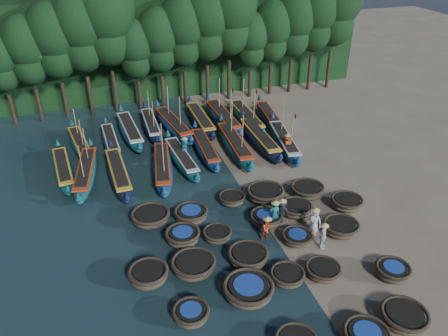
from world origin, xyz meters
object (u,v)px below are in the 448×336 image
object	(u,v)px
coracle_24	(307,190)
fisherman_1	(275,213)
coracle_9	(393,271)
coracle_13	(297,237)
coracle_5	(191,313)
coracle_20	(151,216)
long_boat_4	(181,158)
long_boat_15	(223,118)
coracle_8	(323,270)
coracle_14	(341,227)
long_boat_2	(118,173)
long_boat_8	(284,141)
coracle_18	(296,208)
coracle_4	(404,317)
long_boat_5	(205,148)
fisherman_4	(323,236)
coracle_3	(366,336)
coracle_12	(248,256)
coracle_7	(287,276)
long_boat_12	(151,125)
fisherman_5	(185,148)
fisherman_3	(282,211)
coracle_17	(266,218)
fisherman_2	(267,228)
coracle_10	(148,275)
long_boat_17	(269,117)
long_boat_9	(80,143)
fisherman_0	(314,220)
long_boat_11	(130,131)
long_boat_1	(86,172)
coracle_16	(217,234)
long_boat_6	(235,144)
coracle_19	(347,202)
long_boat_13	(173,124)
long_boat_14	(200,120)
coracle_6	(248,290)
fisherman_6	(287,144)
coracle_11	(194,265)
long_boat_7	(260,138)
coracle_23	(265,193)
coracle_22	(232,198)

from	to	relation	value
coracle_24	fisherman_1	world-z (taller)	fisherman_1
coracle_9	coracle_13	xyz separation A→B (m)	(-3.50, 4.12, -0.06)
coracle_5	coracle_20	bearing A→B (deg)	93.59
long_boat_4	long_boat_15	xyz separation A→B (m)	(5.35, 6.18, 0.10)
coracle_8	coracle_14	bearing A→B (deg)	45.73
long_boat_2	long_boat_8	bearing A→B (deg)	1.75
coracle_18	coracle_4	bearing A→B (deg)	-84.64
long_boat_5	fisherman_4	xyz separation A→B (m)	(3.21, -13.09, 0.37)
coracle_3	coracle_14	size ratio (longest dim) A/B	0.91
long_boat_8	coracle_12	bearing A→B (deg)	-112.71
coracle_7	fisherman_4	distance (m)	3.54
long_boat_4	long_boat_12	bearing A→B (deg)	95.57
fisherman_5	fisherman_3	bearing A→B (deg)	-125.36
coracle_17	fisherman_2	distance (m)	1.64
coracle_10	fisherman_2	size ratio (longest dim) A/B	1.48
long_boat_17	long_boat_2	bearing A→B (deg)	-149.67
long_boat_9	fisherman_0	size ratio (longest dim) A/B	3.75
long_boat_11	fisherman_5	distance (m)	6.38
long_boat_1	fisherman_0	bearing A→B (deg)	-31.54
coracle_16	long_boat_6	xyz separation A→B (m)	(4.68, 10.32, 0.21)
coracle_19	fisherman_4	distance (m)	4.65
long_boat_6	fisherman_5	size ratio (longest dim) A/B	4.62
coracle_8	long_boat_5	distance (m)	15.23
long_boat_9	fisherman_0	xyz separation A→B (m)	(12.89, -15.76, 0.43)
coracle_5	long_boat_1	bearing A→B (deg)	105.38
long_boat_13	fisherman_0	bearing A→B (deg)	-82.41
coracle_5	long_boat_14	bearing A→B (deg)	73.52
coracle_6	coracle_24	distance (m)	10.18
long_boat_2	fisherman_0	size ratio (longest dim) A/B	4.28
coracle_7	long_boat_11	distance (m)	20.71
coracle_12	fisherman_6	distance (m)	13.03
coracle_16	coracle_10	bearing A→B (deg)	-153.99
coracle_11	long_boat_7	distance (m)	15.73
coracle_13	coracle_16	xyz separation A→B (m)	(-4.35, 1.65, 0.03)
long_boat_2	coracle_3	bearing A→B (deg)	-65.28
long_boat_4	fisherman_3	distance (m)	10.08
coracle_3	long_boat_2	distance (m)	19.70
coracle_4	coracle_23	world-z (taller)	coracle_23
coracle_23	fisherman_0	bearing A→B (deg)	-72.23
coracle_22	fisherman_2	distance (m)	4.30
coracle_7	coracle_20	world-z (taller)	coracle_20
coracle_10	fisherman_3	world-z (taller)	fisherman_3
coracle_17	coracle_20	size ratio (longest dim) A/B	0.81
coracle_6	coracle_18	xyz separation A→B (m)	(5.41, 5.69, -0.08)
coracle_7	coracle_3	bearing A→B (deg)	-69.27
coracle_5	coracle_19	distance (m)	13.18
coracle_9	coracle_10	bearing A→B (deg)	163.48
coracle_23	coracle_24	xyz separation A→B (m)	(2.89, -0.46, -0.02)
coracle_16	long_boat_1	xyz separation A→B (m)	(-6.97, 9.51, 0.16)
coracle_19	coracle_23	xyz separation A→B (m)	(-4.64, 2.57, 0.04)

